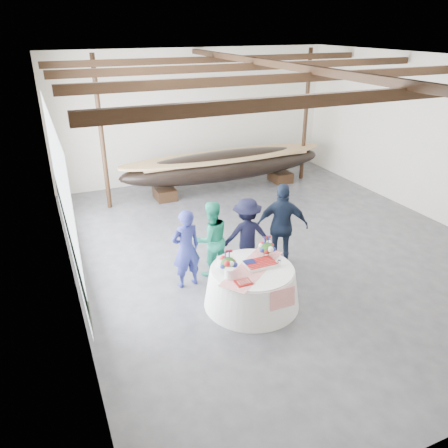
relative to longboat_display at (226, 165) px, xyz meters
name	(u,v)px	position (x,y,z in m)	size (l,w,h in m)	color
floor	(277,245)	(-0.45, -4.31, -0.86)	(10.00, 12.00, 0.01)	#3D3D42
wall_back	(195,116)	(-0.45, 1.69, 1.39)	(10.00, 0.02, 4.50)	silver
wall_left	(60,190)	(-5.45, -4.31, 1.39)	(0.02, 12.00, 4.50)	silver
wall_right	(437,140)	(4.55, -4.31, 1.39)	(0.02, 12.00, 4.50)	silver
ceiling	(287,60)	(-0.45, -4.31, 3.64)	(10.00, 12.00, 0.01)	white
pavilion_structure	(269,80)	(-0.45, -3.56, 3.14)	(9.80, 11.76, 4.50)	black
open_bay	(62,193)	(-5.40, -3.31, 0.96)	(0.03, 7.00, 3.20)	silver
longboat_display	(226,165)	(0.00, 0.00, 0.00)	(7.21, 1.44, 1.35)	black
banquet_table	(252,286)	(-2.23, -6.37, -0.45)	(1.93, 1.93, 0.83)	silver
tabletop_items	(248,259)	(-2.28, -6.25, 0.11)	(1.75, 1.52, 0.40)	red
guest_woman_blue	(186,249)	(-3.20, -5.19, 0.03)	(0.65, 0.43, 1.78)	navy
guest_woman_teal	(211,239)	(-2.53, -4.94, 0.02)	(0.85, 0.67, 1.76)	#1C916D
guest_man_left	(247,235)	(-1.72, -5.10, 0.02)	(1.13, 0.65, 1.76)	black
guest_man_right	(282,226)	(-0.88, -5.22, 0.14)	(1.18, 0.49, 2.01)	#141E31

